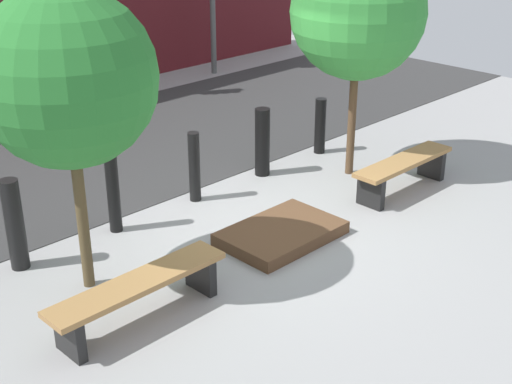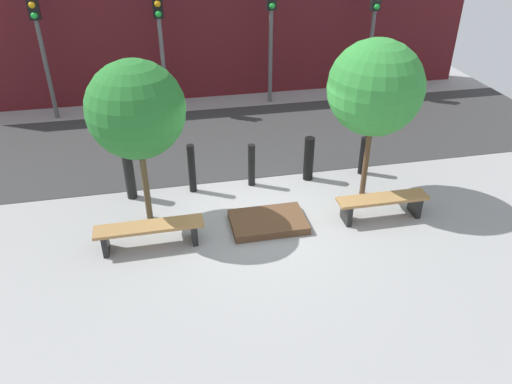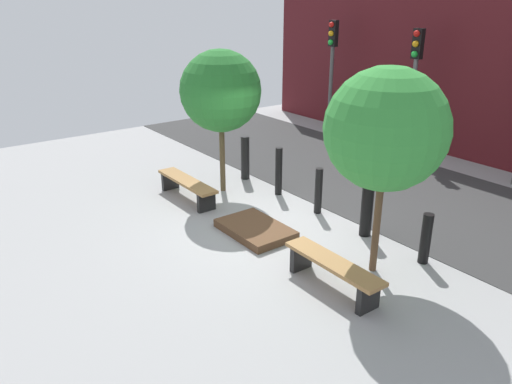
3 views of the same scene
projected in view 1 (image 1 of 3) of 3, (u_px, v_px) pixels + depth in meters
The scene contains 12 objects.
ground_plane at pixel (265, 231), 8.84m from camera, with size 18.00×18.00×0.00m, color #959595.
road_strip at pixel (96, 154), 11.26m from camera, with size 18.00×4.34×0.01m, color #333333.
bench_left at pixel (139, 291), 6.95m from camera, with size 1.94×0.41×0.46m.
bench_right at pixel (403, 168), 9.83m from camera, with size 1.80×0.41×0.47m.
planter_bed at pixel (281, 233), 8.63m from camera, with size 1.44×0.96×0.15m, color brown.
tree_behind_left_bench at pixel (67, 79), 6.76m from camera, with size 1.76×1.76×3.17m.
tree_behind_right_bench at pixel (358, 12), 9.61m from camera, with size 1.86×1.86×3.29m.
bollard_far_left at pixel (15, 225), 7.82m from camera, with size 0.21×0.21×1.07m, color black.
bollard_left at pixel (113, 190), 8.65m from camera, with size 0.16×0.16×1.09m, color black.
bollard_center at pixel (194, 167), 9.50m from camera, with size 0.16×0.16×0.97m, color black.
bollard_right at pixel (262, 142), 10.32m from camera, with size 0.22×0.22×1.01m, color black.
bollard_far_right at pixel (320, 126), 11.17m from camera, with size 0.17×0.17×0.89m, color black.
Camera 1 is at (-5.62, -5.51, 4.05)m, focal length 50.00 mm.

